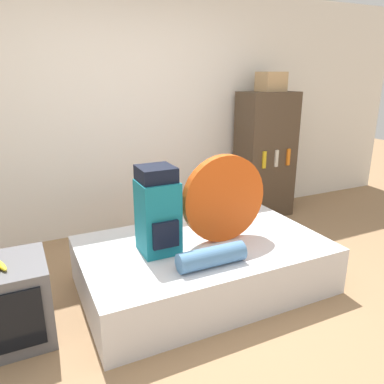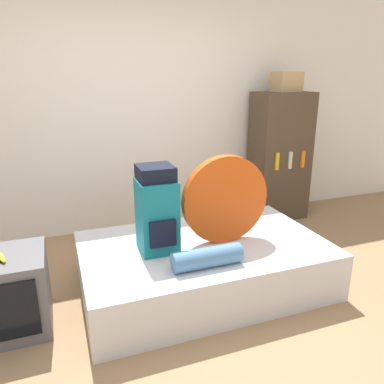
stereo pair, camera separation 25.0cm
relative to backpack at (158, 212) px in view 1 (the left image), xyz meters
The scene contains 9 objects.
ground_plane 0.88m from the backpack, 73.23° to the right, with size 16.00×16.00×0.00m, color #997551.
wall_back 1.62m from the backpack, 84.58° to the left, with size 8.00×0.05×2.60m.
bed 0.65m from the backpack, ahead, with size 1.97×1.22×0.39m.
backpack is the anchor object (origin of this frame).
tent_bag 0.56m from the backpack, ahead, with size 0.72×0.07×0.72m.
sleeping_roll 0.53m from the backpack, 56.77° to the right, with size 0.51×0.15×0.15m.
television 1.21m from the backpack, behind, with size 0.60×0.54×0.55m.
bookshelf 2.20m from the backpack, 32.64° to the left, with size 0.66×0.45×1.52m.
cardboard_box 2.41m from the backpack, 32.44° to the left, with size 0.29×0.26×0.22m.
Camera 1 is at (-1.05, -2.03, 1.72)m, focal length 35.00 mm.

